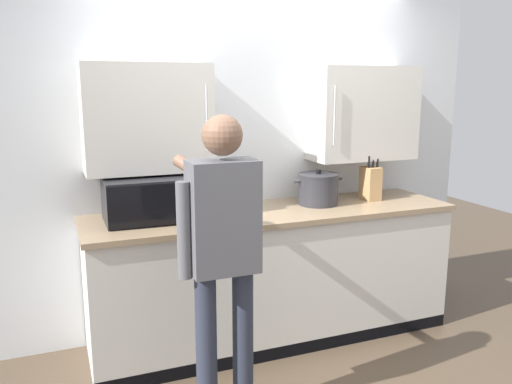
{
  "coord_description": "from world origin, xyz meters",
  "views": [
    {
      "loc": [
        -1.41,
        -2.54,
        1.79
      ],
      "look_at": [
        -0.15,
        0.64,
        1.09
      ],
      "focal_mm": 36.5,
      "sensor_mm": 36.0,
      "label": 1
    }
  ],
  "objects_px": {
    "knife_block": "(370,183)",
    "thermos_flask": "(234,193)",
    "microwave_oven": "(148,199)",
    "stock_pot": "(318,189)",
    "person_figure": "(222,248)"
  },
  "relations": [
    {
      "from": "microwave_oven",
      "to": "stock_pot",
      "type": "bearing_deg",
      "value": 0.56
    },
    {
      "from": "microwave_oven",
      "to": "knife_block",
      "type": "distance_m",
      "value": 1.68
    },
    {
      "from": "microwave_oven",
      "to": "knife_block",
      "type": "xyz_separation_m",
      "value": [
        1.68,
        0.0,
        -0.01
      ]
    },
    {
      "from": "stock_pot",
      "to": "knife_block",
      "type": "distance_m",
      "value": 0.44
    },
    {
      "from": "knife_block",
      "to": "thermos_flask",
      "type": "xyz_separation_m",
      "value": [
        -1.11,
        -0.04,
        0.02
      ]
    },
    {
      "from": "stock_pot",
      "to": "thermos_flask",
      "type": "bearing_deg",
      "value": -175.52
    },
    {
      "from": "microwave_oven",
      "to": "person_figure",
      "type": "distance_m",
      "value": 0.91
    },
    {
      "from": "microwave_oven",
      "to": "knife_block",
      "type": "relative_size",
      "value": 1.75
    },
    {
      "from": "microwave_oven",
      "to": "stock_pot",
      "type": "xyz_separation_m",
      "value": [
        1.23,
        0.01,
        -0.03
      ]
    },
    {
      "from": "stock_pot",
      "to": "thermos_flask",
      "type": "height_order",
      "value": "thermos_flask"
    },
    {
      "from": "thermos_flask",
      "to": "person_figure",
      "type": "xyz_separation_m",
      "value": [
        -0.35,
        -0.84,
        -0.09
      ]
    },
    {
      "from": "thermos_flask",
      "to": "person_figure",
      "type": "bearing_deg",
      "value": -112.9
    },
    {
      "from": "microwave_oven",
      "to": "thermos_flask",
      "type": "bearing_deg",
      "value": -4.06
    },
    {
      "from": "microwave_oven",
      "to": "person_figure",
      "type": "relative_size",
      "value": 0.36
    },
    {
      "from": "person_figure",
      "to": "microwave_oven",
      "type": "bearing_deg",
      "value": 103.62
    }
  ]
}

